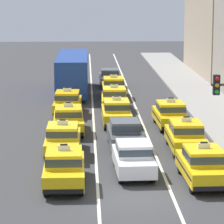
{
  "coord_description": "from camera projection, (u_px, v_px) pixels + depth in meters",
  "views": [
    {
      "loc": [
        -2.07,
        -26.42,
        8.86
      ],
      "look_at": [
        -0.51,
        12.59,
        1.3
      ],
      "focal_mm": 104.3,
      "sensor_mm": 36.0,
      "label": 1
    }
  ],
  "objects": [
    {
      "name": "taxi_right_third",
      "position": [
        170.0,
        114.0,
        41.33
      ],
      "size": [
        1.92,
        4.6,
        1.96
      ],
      "color": "black",
      "rests_on": "ground"
    },
    {
      "name": "bus_left_fifth",
      "position": [
        73.0,
        72.0,
        54.63
      ],
      "size": [
        2.6,
        11.22,
        3.22
      ],
      "color": "black",
      "rests_on": "ground"
    },
    {
      "name": "taxi_center_fifth",
      "position": [
        114.0,
        87.0,
        52.44
      ],
      "size": [
        1.82,
        4.56,
        1.96
      ],
      "color": "black",
      "rests_on": "ground"
    },
    {
      "name": "taxi_right_second",
      "position": [
        186.0,
        135.0,
        35.39
      ],
      "size": [
        1.84,
        4.57,
        1.96
      ],
      "color": "black",
      "rests_on": "ground"
    },
    {
      "name": "taxi_left_third",
      "position": [
        68.0,
        119.0,
        39.75
      ],
      "size": [
        1.97,
        4.62,
        1.96
      ],
      "color": "black",
      "rests_on": "ground"
    },
    {
      "name": "lane_stripe_left_center",
      "position": [
        93.0,
        110.0,
        47.24
      ],
      "size": [
        0.14,
        80.0,
        0.01
      ],
      "primitive_type": "cube",
      "color": "silver",
      "rests_on": "ground"
    },
    {
      "name": "taxi_left_fourth",
      "position": [
        68.0,
        102.0,
        45.54
      ],
      "size": [
        1.97,
        4.62,
        1.96
      ],
      "color": "black",
      "rests_on": "ground"
    },
    {
      "name": "taxi_right_nearest",
      "position": [
        203.0,
        164.0,
        29.64
      ],
      "size": [
        1.93,
        4.6,
        1.96
      ],
      "color": "black",
      "rests_on": "ground"
    },
    {
      "name": "lane_stripe_center_right",
      "position": [
        137.0,
        110.0,
        47.37
      ],
      "size": [
        0.14,
        80.0,
        0.01
      ],
      "primitive_type": "cube",
      "color": "silver",
      "rests_on": "ground"
    },
    {
      "name": "sedan_center_nearest",
      "position": [
        133.0,
        157.0,
        31.02
      ],
      "size": [
        1.91,
        4.36,
        1.58
      ],
      "color": "black",
      "rests_on": "ground"
    },
    {
      "name": "ground_plane",
      "position": [
        136.0,
        198.0,
        27.68
      ],
      "size": [
        160.0,
        160.0,
        0.0
      ],
      "primitive_type": "plane",
      "color": "#353538"
    },
    {
      "name": "sedan_center_sixth",
      "position": [
        110.0,
        77.0,
        58.35
      ],
      "size": [
        1.84,
        4.33,
        1.58
      ],
      "color": "black",
      "rests_on": "ground"
    },
    {
      "name": "sedan_center_second",
      "position": [
        125.0,
        133.0,
        36.09
      ],
      "size": [
        1.88,
        4.35,
        1.58
      ],
      "color": "black",
      "rests_on": "ground"
    },
    {
      "name": "taxi_center_fourth",
      "position": [
        114.0,
        98.0,
        47.21
      ],
      "size": [
        1.91,
        4.6,
        1.96
      ],
      "color": "black",
      "rests_on": "ground"
    },
    {
      "name": "taxi_left_second",
      "position": [
        63.0,
        139.0,
        34.62
      ],
      "size": [
        1.86,
        4.58,
        1.96
      ],
      "color": "black",
      "rests_on": "ground"
    },
    {
      "name": "taxi_center_third",
      "position": [
        116.0,
        112.0,
        42.03
      ],
      "size": [
        1.84,
        4.57,
        1.96
      ],
      "color": "black",
      "rests_on": "ground"
    },
    {
      "name": "taxi_left_nearest",
      "position": [
        64.0,
        167.0,
        29.24
      ],
      "size": [
        1.86,
        4.58,
        1.96
      ],
      "color": "black",
      "rests_on": "ground"
    }
  ]
}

